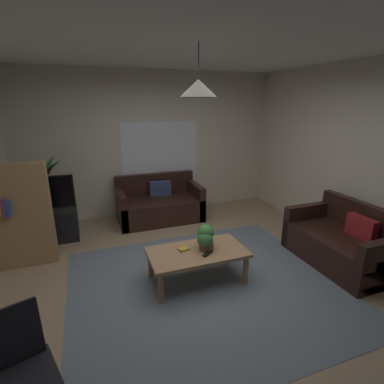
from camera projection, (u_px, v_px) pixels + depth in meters
floor at (200, 278)px, 3.72m from camera, size 4.87×5.10×0.02m
rug at (206, 286)px, 3.54m from camera, size 3.17×2.81×0.01m
wall_back at (151, 144)px, 5.64m from camera, size 4.99×0.06×2.71m
wall_right at (363, 160)px, 4.13m from camera, size 0.06×5.10×2.71m
ceiling at (202, 41)px, 2.92m from camera, size 4.87×5.10×0.02m
window_pane at (160, 153)px, 5.71m from camera, size 1.48×0.01×1.19m
couch_under_window at (159, 205)px, 5.50m from camera, size 1.52×0.83×0.82m
couch_right_side at (342, 244)px, 4.00m from camera, size 0.83×1.39×0.82m
coffee_table at (197, 255)px, 3.56m from camera, size 1.18×0.64×0.41m
book_on_table_0 at (183, 249)px, 3.56m from camera, size 0.14×0.12×0.03m
remote_on_table_0 at (208, 253)px, 3.46m from camera, size 0.16×0.13×0.02m
potted_plant_on_table at (205, 237)px, 3.53m from camera, size 0.22×0.25×0.32m
tv_stand at (48, 226)px, 4.64m from camera, size 0.90×0.44×0.50m
tv at (43, 194)px, 4.46m from camera, size 0.91×0.16×0.56m
potted_palm_corner at (46, 197)px, 4.93m from camera, size 0.79×0.83×1.36m
bookshelf_corner at (22, 215)px, 3.85m from camera, size 0.70×0.31×1.40m
folding_chair at (19, 366)px, 1.89m from camera, size 0.51×0.52×0.87m
pendant_lamp at (198, 88)px, 2.99m from camera, size 0.39×0.39×0.52m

